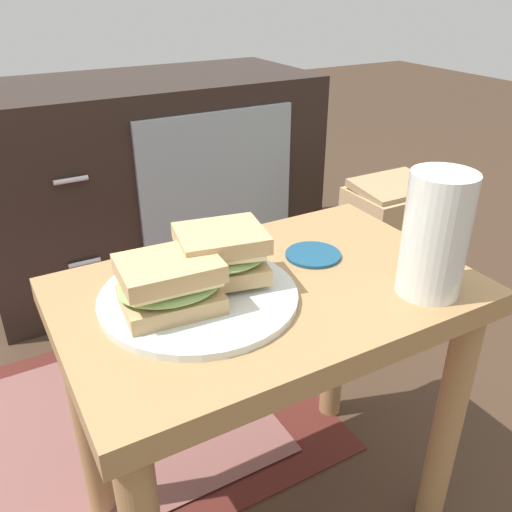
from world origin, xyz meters
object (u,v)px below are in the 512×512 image
Objects in this scene: coaster at (313,255)px; paper_bag at (387,245)px; plate at (199,296)px; sandwich_back at (221,254)px; sandwich_front at (171,285)px; tv_cabinet at (150,180)px; beer_glass at (435,238)px.

paper_bag is at bearing 36.34° from coaster.
sandwich_back is at bearing 20.03° from plate.
sandwich_front is at bearing -159.97° from plate.
sandwich_back is 0.87m from paper_bag.
tv_cabinet is at bearing 74.93° from plate.
plate is 1.89× the size of sandwich_front.
beer_glass reaches higher than tv_cabinet.
paper_bag is (0.49, -0.51, -0.12)m from tv_cabinet.
paper_bag is at bearing 50.00° from beer_glass.
beer_glass is 0.81m from paper_bag.
coaster is at bearing 7.75° from plate.
paper_bag is at bearing -46.45° from tv_cabinet.
tv_cabinet reaches higher than paper_bag.
plate is at bearing -105.07° from tv_cabinet.
tv_cabinet is 0.97m from sandwich_back.
coaster reaches higher than paper_bag.
plate reaches higher than paper_bag.
tv_cabinet reaches higher than sandwich_back.
sandwich_front is 0.95m from paper_bag.
sandwich_front is 0.34m from beer_glass.
plate is (-0.25, -0.93, 0.17)m from tv_cabinet.
coaster is (0.20, 0.03, -0.00)m from plate.
sandwich_front reaches higher than coaster.
sandwich_back reaches higher than plate.
tv_cabinet is at bearing 86.71° from coaster.
coaster is (0.16, 0.01, -0.05)m from sandwich_back.
beer_glass reaches higher than sandwich_front.
beer_glass reaches higher than sandwich_back.
sandwich_back is at bearing -102.86° from tv_cabinet.
beer_glass is 1.99× the size of coaster.
coaster is at bearing 4.31° from sandwich_back.
tv_cabinet is at bearing 77.14° from sandwich_back.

